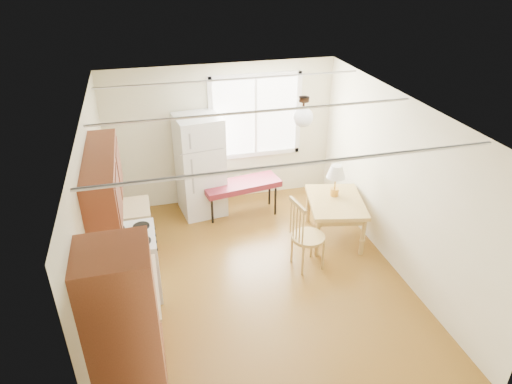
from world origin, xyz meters
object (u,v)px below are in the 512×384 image
object	(u,v)px
bench	(242,186)
dining_table	(336,206)
refrigerator	(200,166)
chair	(302,231)

from	to	relation	value
bench	dining_table	xyz separation A→B (m)	(1.26, -1.11, 0.04)
refrigerator	bench	bearing A→B (deg)	-30.50
chair	bench	bearing A→B (deg)	96.41
refrigerator	chair	size ratio (longest dim) A/B	1.59
bench	refrigerator	bearing A→B (deg)	148.33
refrigerator	chair	world-z (taller)	refrigerator
chair	dining_table	bearing A→B (deg)	29.11
bench	chair	world-z (taller)	chair
refrigerator	bench	xyz separation A→B (m)	(0.66, -0.28, -0.33)
dining_table	bench	bearing A→B (deg)	150.93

